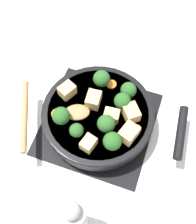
% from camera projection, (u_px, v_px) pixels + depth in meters
% --- Properties ---
extents(ground_plane, '(2.40, 2.40, 0.00)m').
position_uv_depth(ground_plane, '(98.00, 124.00, 0.90)').
color(ground_plane, silver).
extents(front_burner_grate, '(0.31, 0.31, 0.03)m').
position_uv_depth(front_burner_grate, '(98.00, 122.00, 0.89)').
color(front_burner_grate, black).
rests_on(front_burner_grate, ground_plane).
extents(skillet_pan, '(0.31, 0.40, 0.05)m').
position_uv_depth(skillet_pan, '(99.00, 116.00, 0.86)').
color(skillet_pan, black).
rests_on(skillet_pan, front_burner_grate).
extents(wooden_spoon, '(0.20, 0.22, 0.02)m').
position_uv_depth(wooden_spoon, '(49.00, 114.00, 0.83)').
color(wooden_spoon, '#A87A4C').
rests_on(wooden_spoon, skillet_pan).
extents(tofu_cube_center_large, '(0.05, 0.04, 0.03)m').
position_uv_depth(tofu_cube_center_large, '(88.00, 143.00, 0.78)').
color(tofu_cube_center_large, '#DBB770').
rests_on(tofu_cube_center_large, skillet_pan).
extents(tofu_cube_near_handle, '(0.06, 0.05, 0.04)m').
position_uv_depth(tofu_cube_near_handle, '(129.00, 133.00, 0.79)').
color(tofu_cube_near_handle, '#DBB770').
rests_on(tofu_cube_near_handle, skillet_pan).
extents(tofu_cube_east_chunk, '(0.05, 0.04, 0.04)m').
position_uv_depth(tofu_cube_east_chunk, '(93.00, 100.00, 0.84)').
color(tofu_cube_east_chunk, '#DBB770').
rests_on(tofu_cube_east_chunk, skillet_pan).
extents(tofu_cube_west_chunk, '(0.03, 0.04, 0.03)m').
position_uv_depth(tofu_cube_west_chunk, '(112.00, 116.00, 0.82)').
color(tofu_cube_west_chunk, '#DBB770').
rests_on(tofu_cube_west_chunk, skillet_pan).
extents(tofu_cube_back_piece, '(0.05, 0.05, 0.03)m').
position_uv_depth(tofu_cube_back_piece, '(67.00, 90.00, 0.85)').
color(tofu_cube_back_piece, '#DBB770').
rests_on(tofu_cube_back_piece, skillet_pan).
extents(tofu_cube_front_piece, '(0.06, 0.06, 0.04)m').
position_uv_depth(tofu_cube_front_piece, '(131.00, 113.00, 0.82)').
color(tofu_cube_front_piece, '#DBB770').
rests_on(tofu_cube_front_piece, skillet_pan).
extents(broccoli_floret_near_spoon, '(0.05, 0.05, 0.05)m').
position_uv_depth(broccoli_floret_near_spoon, '(102.00, 79.00, 0.85)').
color(broccoli_floret_near_spoon, '#709956').
rests_on(broccoli_floret_near_spoon, skillet_pan).
extents(broccoli_floret_center_top, '(0.04, 0.04, 0.05)m').
position_uv_depth(broccoli_floret_center_top, '(128.00, 90.00, 0.84)').
color(broccoli_floret_center_top, '#709956').
rests_on(broccoli_floret_center_top, skillet_pan).
extents(broccoli_floret_east_rim, '(0.05, 0.05, 0.05)m').
position_uv_depth(broccoli_floret_east_rim, '(61.00, 116.00, 0.80)').
color(broccoli_floret_east_rim, '#709956').
rests_on(broccoli_floret_east_rim, skillet_pan).
extents(broccoli_floret_west_rim, '(0.04, 0.04, 0.04)m').
position_uv_depth(broccoli_floret_west_rim, '(76.00, 130.00, 0.79)').
color(broccoli_floret_west_rim, '#709956').
rests_on(broccoli_floret_west_rim, skillet_pan).
extents(broccoli_floret_north_edge, '(0.05, 0.05, 0.05)m').
position_uv_depth(broccoli_floret_north_edge, '(106.00, 124.00, 0.79)').
color(broccoli_floret_north_edge, '#709956').
rests_on(broccoli_floret_north_edge, skillet_pan).
extents(broccoli_floret_south_cluster, '(0.04, 0.04, 0.05)m').
position_uv_depth(broccoli_floret_south_cluster, '(122.00, 101.00, 0.82)').
color(broccoli_floret_south_cluster, '#709956').
rests_on(broccoli_floret_south_cluster, skillet_pan).
extents(broccoli_floret_mid_floret, '(0.05, 0.05, 0.05)m').
position_uv_depth(broccoli_floret_mid_floret, '(112.00, 141.00, 0.77)').
color(broccoli_floret_mid_floret, '#709956').
rests_on(broccoli_floret_mid_floret, skillet_pan).
extents(carrot_slice_orange_thin, '(0.02, 0.02, 0.01)m').
position_uv_depth(carrot_slice_orange_thin, '(137.00, 129.00, 0.81)').
color(carrot_slice_orange_thin, orange).
rests_on(carrot_slice_orange_thin, skillet_pan).
extents(carrot_slice_near_center, '(0.03, 0.03, 0.01)m').
position_uv_depth(carrot_slice_near_center, '(111.00, 84.00, 0.88)').
color(carrot_slice_near_center, orange).
rests_on(carrot_slice_near_center, skillet_pan).
extents(carrot_slice_edge_slice, '(0.03, 0.03, 0.01)m').
position_uv_depth(carrot_slice_edge_slice, '(57.00, 114.00, 0.83)').
color(carrot_slice_edge_slice, orange).
rests_on(carrot_slice_edge_slice, skillet_pan).
extents(pepper_mill, '(0.06, 0.06, 0.22)m').
position_uv_depth(pepper_mill, '(74.00, 219.00, 0.69)').
color(pepper_mill, '#B2B2B7').
rests_on(pepper_mill, ground_plane).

